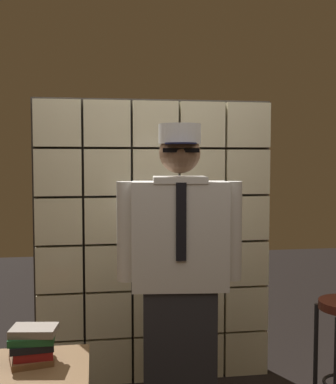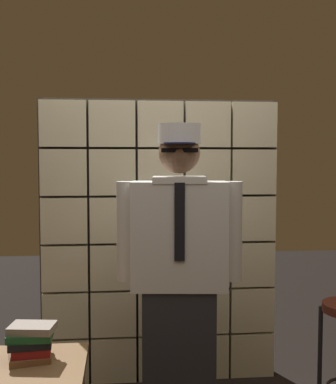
% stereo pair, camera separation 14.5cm
% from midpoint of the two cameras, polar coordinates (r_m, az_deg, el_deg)
% --- Properties ---
extents(glass_block_wall, '(1.70, 0.10, 2.03)m').
position_cam_midpoint_polar(glass_block_wall, '(3.54, -2.67, -5.85)').
color(glass_block_wall, beige).
rests_on(glass_block_wall, ground).
extents(standing_person, '(0.71, 0.32, 1.78)m').
position_cam_midpoint_polar(standing_person, '(2.83, -0.15, -9.63)').
color(standing_person, '#28282D').
rests_on(standing_person, ground).
extents(side_table, '(0.52, 0.52, 0.57)m').
position_cam_midpoint_polar(side_table, '(2.71, -16.57, -20.23)').
color(side_table, brown).
rests_on(side_table, ground).
extents(book_stack, '(0.26, 0.22, 0.18)m').
position_cam_midpoint_polar(book_stack, '(2.70, -16.91, -16.55)').
color(book_stack, brown).
rests_on(book_stack, side_table).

